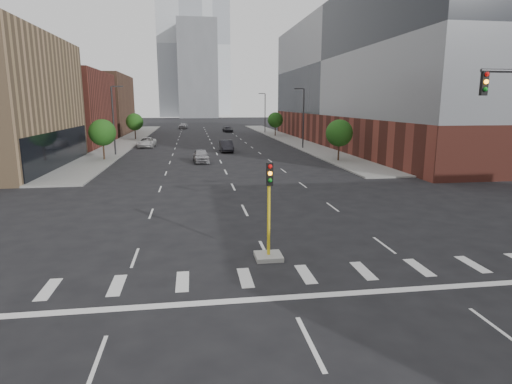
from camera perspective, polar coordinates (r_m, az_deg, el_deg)
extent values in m
cube|color=gray|center=(84.14, -16.52, 6.66)|extent=(5.00, 92.00, 0.15)
cube|color=gray|center=(85.29, 4.01, 7.18)|extent=(5.00, 92.00, 0.15)
cube|color=brown|center=(78.87, -26.75, 9.91)|extent=(20.00, 22.00, 12.00)
cube|color=brown|center=(103.91, -22.31, 10.72)|extent=(20.00, 24.00, 13.00)
cube|color=brown|center=(76.53, 17.11, 7.99)|extent=(24.00, 70.00, 5.00)
cube|color=slate|center=(76.68, 17.63, 16.20)|extent=(24.00, 70.00, 17.00)
cube|color=#B2B7BC|center=(230.80, -10.05, 18.62)|extent=(22.00, 22.00, 70.00)
cube|color=#B2B7BC|center=(271.38, -5.85, 18.75)|extent=(20.00, 20.00, 80.00)
cube|color=slate|center=(209.60, -7.79, 15.83)|extent=(18.00, 18.00, 44.00)
cube|color=#999993|center=(19.54, 1.67, -8.58)|extent=(1.20, 1.20, 0.20)
cylinder|color=gold|center=(19.02, 1.70, -3.78)|extent=(0.14, 0.14, 3.20)
cube|color=black|center=(18.39, 1.84, 2.39)|extent=(0.28, 0.18, 1.00)
sphere|color=red|center=(18.24, 1.90, 3.42)|extent=(0.18, 0.18, 0.18)
sphere|color=orange|center=(18.29, 1.90, 2.49)|extent=(0.18, 0.18, 0.18)
sphere|color=#0C7F19|center=(18.34, 1.89, 1.57)|extent=(0.18, 0.18, 0.18)
cube|color=black|center=(20.41, 28.14, 12.68)|extent=(0.28, 0.18, 1.00)
sphere|color=red|center=(20.32, 28.44, 13.65)|extent=(0.18, 0.18, 0.18)
sphere|color=orange|center=(20.31, 28.36, 12.81)|extent=(0.18, 0.18, 0.18)
sphere|color=#0C7F19|center=(20.30, 28.28, 11.97)|extent=(0.18, 0.18, 0.18)
cylinder|color=#2D2D30|center=(66.23, 6.33, 9.65)|extent=(0.20, 0.20, 9.00)
cube|color=#2D2D30|center=(66.02, 5.73, 13.56)|extent=(1.40, 0.22, 0.15)
cylinder|color=#2D2D30|center=(100.47, 1.21, 10.43)|extent=(0.20, 0.20, 9.00)
cube|color=#2D2D30|center=(100.33, 0.76, 13.00)|extent=(1.40, 0.22, 0.15)
cylinder|color=#2D2D30|center=(59.97, -18.48, 8.90)|extent=(0.20, 0.20, 9.00)
cube|color=#2D2D30|center=(59.83, -17.99, 13.25)|extent=(1.40, 0.22, 0.15)
cylinder|color=#382619|center=(55.41, -19.63, 5.03)|extent=(0.20, 0.20, 1.75)
sphere|color=#1C4612|center=(55.21, -19.80, 7.47)|extent=(3.20, 3.20, 3.20)
cylinder|color=#382619|center=(84.93, -15.79, 7.39)|extent=(0.20, 0.20, 1.75)
sphere|color=#1C4612|center=(84.79, -15.88, 8.99)|extent=(3.20, 3.20, 3.20)
cylinder|color=#382619|center=(52.31, 10.94, 5.13)|extent=(0.20, 0.20, 1.75)
sphere|color=#1C4612|center=(52.09, 11.04, 7.73)|extent=(3.20, 3.20, 3.20)
cylinder|color=#382619|center=(90.88, 2.58, 8.08)|extent=(0.20, 0.20, 1.75)
sphere|color=#1C4612|center=(90.75, 2.59, 9.58)|extent=(3.20, 3.20, 3.20)
imported|color=#A1A1A5|center=(51.07, -7.33, 4.81)|extent=(2.04, 4.65, 1.56)
imported|color=#232228|center=(61.88, -3.99, 6.13)|extent=(1.86, 5.04, 1.65)
imported|color=silver|center=(70.51, -14.37, 6.43)|extent=(2.77, 5.58, 1.52)
imported|color=black|center=(104.06, -3.80, 8.34)|extent=(2.43, 4.85, 1.35)
imported|color=#9D9CA1|center=(119.04, -9.69, 8.72)|extent=(2.57, 5.16, 1.69)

